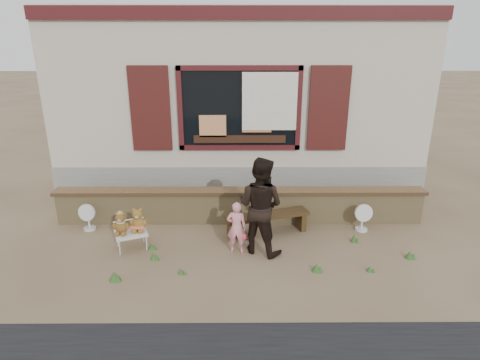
{
  "coord_description": "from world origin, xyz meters",
  "views": [
    {
      "loc": [
        -0.04,
        -6.16,
        3.39
      ],
      "look_at": [
        0.0,
        0.6,
        1.0
      ],
      "focal_mm": 30.0,
      "sensor_mm": 36.0,
      "label": 1
    }
  ],
  "objects_px": {
    "teddy_bear_left": "(121,222)",
    "adult": "(260,206)",
    "bench": "(267,219)",
    "folding_chair": "(131,233)",
    "teddy_bear_right": "(138,219)",
    "child": "(237,227)"
  },
  "relations": [
    {
      "from": "bench",
      "to": "child",
      "type": "relative_size",
      "value": 1.74
    },
    {
      "from": "teddy_bear_left",
      "to": "adult",
      "type": "xyz_separation_m",
      "value": [
        2.31,
        -0.04,
        0.31
      ]
    },
    {
      "from": "bench",
      "to": "adult",
      "type": "height_order",
      "value": "adult"
    },
    {
      "from": "teddy_bear_left",
      "to": "teddy_bear_right",
      "type": "xyz_separation_m",
      "value": [
        0.26,
        0.1,
        0.01
      ]
    },
    {
      "from": "teddy_bear_right",
      "to": "adult",
      "type": "bearing_deg",
      "value": -25.94
    },
    {
      "from": "child",
      "to": "bench",
      "type": "bearing_deg",
      "value": -122.75
    },
    {
      "from": "teddy_bear_left",
      "to": "adult",
      "type": "distance_m",
      "value": 2.33
    },
    {
      "from": "folding_chair",
      "to": "child",
      "type": "bearing_deg",
      "value": -26.17
    },
    {
      "from": "bench",
      "to": "child",
      "type": "xyz_separation_m",
      "value": [
        -0.56,
        -0.66,
        0.16
      ]
    },
    {
      "from": "child",
      "to": "adult",
      "type": "height_order",
      "value": "adult"
    },
    {
      "from": "teddy_bear_left",
      "to": "adult",
      "type": "relative_size",
      "value": 0.23
    },
    {
      "from": "teddy_bear_left",
      "to": "teddy_bear_right",
      "type": "distance_m",
      "value": 0.28
    },
    {
      "from": "adult",
      "to": "bench",
      "type": "bearing_deg",
      "value": -75.32
    },
    {
      "from": "bench",
      "to": "folding_chair",
      "type": "height_order",
      "value": "bench"
    },
    {
      "from": "folding_chair",
      "to": "teddy_bear_left",
      "type": "distance_m",
      "value": 0.26
    },
    {
      "from": "bench",
      "to": "teddy_bear_left",
      "type": "bearing_deg",
      "value": 176.52
    },
    {
      "from": "bench",
      "to": "teddy_bear_left",
      "type": "relative_size",
      "value": 4.09
    },
    {
      "from": "teddy_bear_right",
      "to": "adult",
      "type": "xyz_separation_m",
      "value": [
        2.05,
        -0.14,
        0.3
      ]
    },
    {
      "from": "bench",
      "to": "folding_chair",
      "type": "xyz_separation_m",
      "value": [
        -2.34,
        -0.53,
        -0.0
      ]
    },
    {
      "from": "folding_chair",
      "to": "teddy_bear_right",
      "type": "bearing_deg",
      "value": 0.0
    },
    {
      "from": "adult",
      "to": "child",
      "type": "bearing_deg",
      "value": 35.98
    },
    {
      "from": "folding_chair",
      "to": "teddy_bear_left",
      "type": "bearing_deg",
      "value": 180.0
    }
  ]
}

